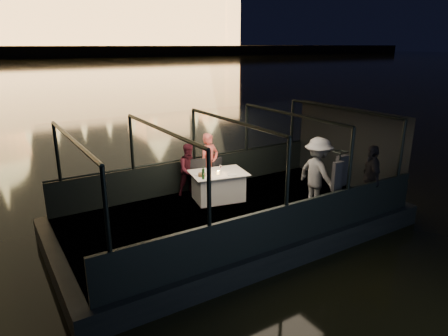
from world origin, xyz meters
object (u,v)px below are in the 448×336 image
passenger_dark (370,177)px  wine_bottle (203,173)px  passenger_stripe (317,177)px  chair_port_right (221,177)px  coat_stand (337,185)px  chair_port_left (201,181)px  person_man_maroon (190,169)px  dining_table_central (218,186)px  person_woman_coral (209,166)px

passenger_dark → wine_bottle: passenger_dark is taller
passenger_stripe → wine_bottle: passenger_stripe is taller
chair_port_right → coat_stand: (1.28, -3.09, 0.45)m
chair_port_left → person_man_maroon: 0.45m
chair_port_left → passenger_stripe: bearing=-29.8°
dining_table_central → person_man_maroon: person_man_maroon is taller
chair_port_right → coat_stand: size_ratio=0.54×
chair_port_right → passenger_stripe: size_ratio=0.50×
person_woman_coral → dining_table_central: bearing=-111.1°
passenger_stripe → passenger_dark: passenger_stripe is taller
chair_port_left → person_woman_coral: person_woman_coral is taller
chair_port_right → wine_bottle: bearing=-167.3°
chair_port_right → person_woman_coral: person_woman_coral is taller
chair_port_left → passenger_dark: size_ratio=0.60×
chair_port_left → coat_stand: coat_stand is taller
person_woman_coral → wine_bottle: size_ratio=5.10×
chair_port_left → chair_port_right: bearing=18.7°
chair_port_right → coat_stand: coat_stand is taller
chair_port_right → wine_bottle: (-0.95, -0.72, 0.47)m
chair_port_right → person_man_maroon: (-0.83, 0.27, 0.30)m
passenger_stripe → wine_bottle: bearing=57.8°
person_man_maroon → chair_port_left: bearing=-46.8°
coat_stand → dining_table_central: bearing=121.6°
coat_stand → person_man_maroon: coat_stand is taller
person_woman_coral → person_man_maroon: 0.61m
dining_table_central → passenger_dark: 3.88m
chair_port_left → passenger_dark: (3.14, -3.01, 0.40)m
dining_table_central → wine_bottle: bearing=-156.2°
dining_table_central → passenger_stripe: size_ratio=0.78×
chair_port_left → wine_bottle: size_ratio=3.07×
chair_port_left → person_woman_coral: bearing=52.3°
coat_stand → passenger_dark: coat_stand is taller
passenger_stripe → wine_bottle: 2.85m
passenger_stripe → person_woman_coral: bearing=33.9°
dining_table_central → chair_port_right: (0.35, 0.45, 0.06)m
chair_port_right → person_man_maroon: person_man_maroon is taller
dining_table_central → person_woman_coral: size_ratio=0.87×
chair_port_left → coat_stand: (1.89, -3.09, 0.45)m
chair_port_left → passenger_dark: bearing=-25.0°
dining_table_central → chair_port_left: 0.53m
dining_table_central → person_man_maroon: 0.94m
dining_table_central → person_woman_coral: bearing=79.2°
chair_port_right → person_woman_coral: 0.46m
chair_port_left → person_woman_coral: 0.57m
dining_table_central → wine_bottle: wine_bottle is taller
person_woman_coral → person_man_maroon: bearing=169.8°
chair_port_left → passenger_stripe: (2.03, -2.30, 0.40)m
dining_table_central → passenger_dark: (2.88, -2.56, 0.47)m
person_woman_coral → passenger_dark: bearing=-60.4°
dining_table_central → chair_port_right: chair_port_right is taller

